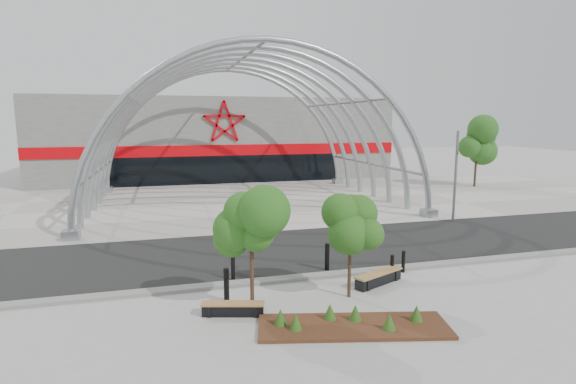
# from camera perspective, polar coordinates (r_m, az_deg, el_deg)

# --- Properties ---
(ground) EXTENTS (140.00, 140.00, 0.00)m
(ground) POSITION_cam_1_polar(r_m,az_deg,el_deg) (17.46, 3.54, -10.49)
(ground) COLOR #979792
(ground) RESTS_ON ground
(road) EXTENTS (140.00, 7.00, 0.02)m
(road) POSITION_cam_1_polar(r_m,az_deg,el_deg) (20.64, 0.37, -7.33)
(road) COLOR black
(road) RESTS_ON ground
(forecourt) EXTENTS (60.00, 17.00, 0.04)m
(forecourt) POSITION_cam_1_polar(r_m,az_deg,el_deg) (32.04, -5.46, -1.41)
(forecourt) COLOR #9B978D
(forecourt) RESTS_ON ground
(kerb) EXTENTS (60.00, 0.50, 0.12)m
(kerb) POSITION_cam_1_polar(r_m,az_deg,el_deg) (17.22, 3.82, -10.57)
(kerb) COLOR slate
(kerb) RESTS_ON ground
(arena_building) EXTENTS (34.00, 15.24, 8.00)m
(arena_building) POSITION_cam_1_polar(r_m,az_deg,el_deg) (49.33, -9.18, 6.84)
(arena_building) COLOR slate
(arena_building) RESTS_ON ground
(vault_canopy) EXTENTS (20.80, 15.80, 20.36)m
(vault_canopy) POSITION_cam_1_polar(r_m,az_deg,el_deg) (32.04, -5.46, -1.41)
(vault_canopy) COLOR #989DA3
(vault_canopy) RESTS_ON ground
(planting_bed) EXTENTS (5.64, 2.86, 0.57)m
(planting_bed) POSITION_cam_1_polar(r_m,az_deg,el_deg) (13.43, 7.99, -16.19)
(planting_bed) COLOR #3C1C12
(planting_bed) RESTS_ON ground
(signal_pole) EXTENTS (0.34, 0.74, 5.26)m
(signal_pole) POSITION_cam_1_polar(r_m,az_deg,el_deg) (27.52, 20.51, 2.06)
(signal_pole) COLOR slate
(signal_pole) RESTS_ON ground
(street_tree_0) EXTENTS (1.70, 1.70, 3.87)m
(street_tree_0) POSITION_cam_1_polar(r_m,az_deg,el_deg) (13.54, -4.69, -4.04)
(street_tree_0) COLOR black
(street_tree_0) RESTS_ON ground
(street_tree_1) EXTENTS (1.45, 1.45, 3.43)m
(street_tree_1) POSITION_cam_1_polar(r_m,az_deg,el_deg) (14.84, 7.93, -4.17)
(street_tree_1) COLOR black
(street_tree_1) RESTS_ON ground
(bench_0) EXTENTS (1.94, 0.91, 0.40)m
(bench_0) POSITION_cam_1_polar(r_m,az_deg,el_deg) (14.15, -6.99, -14.54)
(bench_0) COLOR black
(bench_0) RESTS_ON ground
(bench_1) EXTENTS (2.16, 1.31, 0.45)m
(bench_1) POSITION_cam_1_polar(r_m,az_deg,el_deg) (16.79, 11.42, -10.68)
(bench_1) COLOR black
(bench_1) RESTS_ON ground
(bollard_0) EXTENTS (0.18, 0.18, 1.11)m
(bollard_0) POSITION_cam_1_polar(r_m,az_deg,el_deg) (15.05, -7.83, -11.59)
(bollard_0) COLOR black
(bollard_0) RESTS_ON ground
(bollard_1) EXTENTS (0.14, 0.14, 0.91)m
(bollard_1) POSITION_cam_1_polar(r_m,az_deg,el_deg) (16.86, -6.99, -9.64)
(bollard_1) COLOR black
(bollard_1) RESTS_ON ground
(bollard_2) EXTENTS (0.17, 0.17, 1.09)m
(bollard_2) POSITION_cam_1_polar(r_m,az_deg,el_deg) (17.85, 4.99, -8.22)
(bollard_2) COLOR black
(bollard_2) RESTS_ON ground
(bollard_3) EXTENTS (0.14, 0.14, 0.86)m
(bollard_3) POSITION_cam_1_polar(r_m,az_deg,el_deg) (17.54, 13.07, -9.15)
(bollard_3) COLOR black
(bollard_3) RESTS_ON ground
(bollard_4) EXTENTS (0.14, 0.14, 0.86)m
(bollard_4) POSITION_cam_1_polar(r_m,az_deg,el_deg) (18.17, 14.44, -8.55)
(bollard_4) COLOR black
(bollard_4) RESTS_ON ground
(bg_tree_1) EXTENTS (2.70, 2.70, 5.91)m
(bg_tree_1) POSITION_cam_1_polar(r_m,az_deg,el_deg) (42.70, 22.93, 6.26)
(bg_tree_1) COLOR black
(bg_tree_1) RESTS_ON ground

